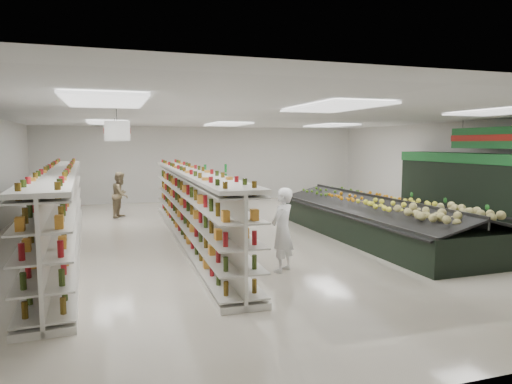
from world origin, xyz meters
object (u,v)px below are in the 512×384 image
object	(u,v)px
gondola_left	(61,213)
produce_island	(379,218)
gondola_center	(191,209)
shopper_main	(282,230)
soda_endcap	(214,187)
shopper_background	(121,195)

from	to	relation	value
gondola_left	produce_island	size ratio (longest dim) A/B	1.46
gondola_center	produce_island	size ratio (longest dim) A/B	1.41
gondola_left	shopper_main	distance (m)	5.51
soda_endcap	shopper_background	size ratio (longest dim) A/B	0.99
produce_island	shopper_main	xyz separation A→B (m)	(-3.64, -2.32, 0.32)
gondola_center	soda_endcap	size ratio (longest dim) A/B	6.93
gondola_left	shopper_background	distance (m)	4.65
gondola_left	produce_island	bearing A→B (deg)	-10.85
soda_endcap	shopper_background	distance (m)	4.20
shopper_main	produce_island	bearing A→B (deg)	172.55
produce_island	soda_endcap	xyz separation A→B (m)	(-2.83, 7.59, 0.23)
soda_endcap	produce_island	bearing A→B (deg)	-69.57
shopper_main	gondola_left	bearing A→B (deg)	-78.43
gondola_left	gondola_center	xyz separation A→B (m)	(3.09, -0.08, -0.03)
shopper_main	shopper_background	xyz separation A→B (m)	(-2.85, 7.85, -0.06)
gondola_left	shopper_background	world-z (taller)	gondola_left
gondola_left	shopper_main	world-z (taller)	gondola_left
produce_island	soda_endcap	bearing A→B (deg)	110.43
shopper_main	shopper_background	size ratio (longest dim) A/B	1.07
soda_endcap	shopper_main	size ratio (longest dim) A/B	0.92
produce_island	soda_endcap	world-z (taller)	soda_endcap
shopper_main	shopper_background	distance (m)	8.35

